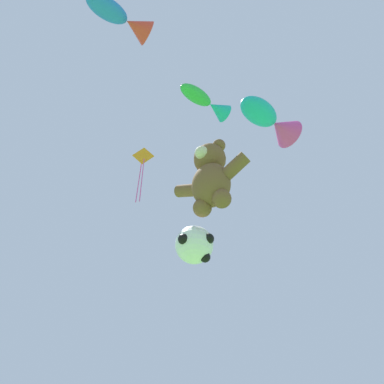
# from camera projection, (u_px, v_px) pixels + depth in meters

# --- Properties ---
(teddy_bear_kite) EXTENTS (2.46, 1.08, 2.49)m
(teddy_bear_kite) POSITION_uv_depth(u_px,v_px,m) (210.00, 176.00, 10.43)
(teddy_bear_kite) COLOR brown
(soccer_ball_kite) EXTENTS (1.10, 1.09, 1.01)m
(soccer_ball_kite) POSITION_uv_depth(u_px,v_px,m) (195.00, 245.00, 9.66)
(soccer_ball_kite) COLOR white
(fish_kite_teal) EXTENTS (1.55, 2.52, 1.11)m
(fish_kite_teal) POSITION_uv_depth(u_px,v_px,m) (271.00, 120.00, 12.99)
(fish_kite_teal) COLOR #19ADB2
(fish_kite_emerald) EXTENTS (0.97, 1.75, 0.58)m
(fish_kite_emerald) POSITION_uv_depth(u_px,v_px,m) (207.00, 102.00, 11.20)
(fish_kite_emerald) COLOR green
(fish_kite_cobalt) EXTENTS (1.23, 1.94, 0.73)m
(fish_kite_cobalt) POSITION_uv_depth(u_px,v_px,m) (122.00, 18.00, 10.26)
(fish_kite_cobalt) COLOR blue
(diamond_kite) EXTENTS (0.67, 0.56, 2.79)m
(diamond_kite) POSITION_uv_depth(u_px,v_px,m) (142.00, 164.00, 14.12)
(diamond_kite) COLOR orange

